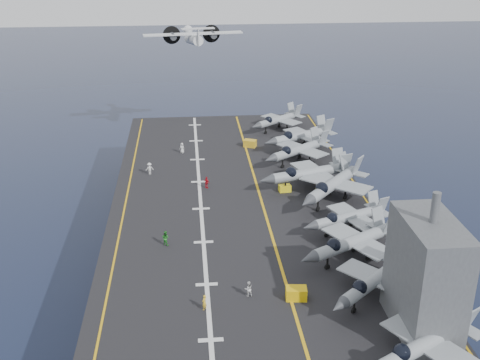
{
  "coord_description": "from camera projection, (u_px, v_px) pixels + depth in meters",
  "views": [
    {
      "loc": [
        -7.55,
        -78.27,
        47.71
      ],
      "look_at": [
        0.0,
        4.0,
        13.0
      ],
      "focal_mm": 45.0,
      "sensor_mm": 36.0,
      "label": 1
    }
  ],
  "objects": [
    {
      "name": "fighter_jet_4",
      "position": [
        333.0,
        183.0,
        88.11
      ],
      "size": [
        18.26,
        18.81,
        5.48
      ],
      "primitive_type": null,
      "color": "#949BA2",
      "rests_on": "flight_deck"
    },
    {
      "name": "flight_deck",
      "position": [
        243.0,
        208.0,
        87.03
      ],
      "size": [
        38.0,
        92.0,
        0.4
      ],
      "primitive_type": "cube",
      "color": "black",
      "rests_on": "hull"
    },
    {
      "name": "deck_edge_port",
      "position": [
        124.0,
        212.0,
        85.51
      ],
      "size": [
        0.25,
        90.0,
        0.02
      ],
      "primitive_type": "cube",
      "color": "gold",
      "rests_on": "flight_deck"
    },
    {
      "name": "fighter_jet_6",
      "position": [
        299.0,
        149.0,
        102.65
      ],
      "size": [
        17.04,
        16.04,
        4.93
      ],
      "primitive_type": null,
      "color": "gray",
      "rests_on": "flight_deck"
    },
    {
      "name": "fighter_jet_7",
      "position": [
        302.0,
        135.0,
        109.45
      ],
      "size": [
        17.31,
        15.16,
        5.04
      ],
      "primitive_type": null,
      "color": "#A0A8B1",
      "rests_on": "flight_deck"
    },
    {
      "name": "crew_3",
      "position": [
        150.0,
        169.0,
        98.19
      ],
      "size": [
        1.35,
        1.05,
        2.01
      ],
      "primitive_type": "imported",
      "color": "silver",
      "rests_on": "flight_deck"
    },
    {
      "name": "ground",
      "position": [
        242.0,
        269.0,
        90.98
      ],
      "size": [
        500.0,
        500.0,
        0.0
      ],
      "primitive_type": "plane",
      "color": "#142135",
      "rests_on": "ground"
    },
    {
      "name": "crew_4",
      "position": [
        207.0,
        183.0,
        92.95
      ],
      "size": [
        1.35,
        1.31,
        1.88
      ],
      "primitive_type": "imported",
      "color": "red",
      "rests_on": "flight_deck"
    },
    {
      "name": "foul_line",
      "position": [
        263.0,
        206.0,
        87.19
      ],
      "size": [
        0.35,
        90.0,
        0.02
      ],
      "primitive_type": "cube",
      "color": "gold",
      "rests_on": "flight_deck"
    },
    {
      "name": "hull",
      "position": [
        242.0,
        240.0,
        89.04
      ],
      "size": [
        36.0,
        90.0,
        10.0
      ],
      "primitive_type": "cube",
      "color": "#56595E",
      "rests_on": "ground"
    },
    {
      "name": "crew_2",
      "position": [
        165.0,
        238.0,
        76.27
      ],
      "size": [
        1.41,
        1.32,
        1.95
      ],
      "primitive_type": "imported",
      "color": "#248227",
      "rests_on": "flight_deck"
    },
    {
      "name": "fighter_jet_1",
      "position": [
        375.0,
        279.0,
        64.75
      ],
      "size": [
        16.14,
        15.71,
        4.7
      ],
      "primitive_type": null,
      "color": "#9FAAB1",
      "rests_on": "flight_deck"
    },
    {
      "name": "crew_7",
      "position": [
        248.0,
        289.0,
        65.66
      ],
      "size": [
        1.18,
        0.88,
        1.81
      ],
      "primitive_type": "imported",
      "color": "silver",
      "rests_on": "flight_deck"
    },
    {
      "name": "deck_edge_stbd",
      "position": [
        367.0,
        202.0,
        88.5
      ],
      "size": [
        0.25,
        90.0,
        0.02
      ],
      "primitive_type": "cube",
      "color": "gold",
      "rests_on": "flight_deck"
    },
    {
      "name": "tow_cart_a",
      "position": [
        296.0,
        293.0,
        65.25
      ],
      "size": [
        2.4,
        1.69,
        1.36
      ],
      "primitive_type": null,
      "color": "#E0B109",
      "rests_on": "flight_deck"
    },
    {
      "name": "fighter_jet_3",
      "position": [
        349.0,
        216.0,
        79.31
      ],
      "size": [
        14.94,
        12.58,
        4.41
      ],
      "primitive_type": null,
      "color": "gray",
      "rests_on": "flight_deck"
    },
    {
      "name": "island_superstructure",
      "position": [
        427.0,
        264.0,
        57.76
      ],
      "size": [
        5.0,
        10.0,
        15.0
      ],
      "primitive_type": null,
      "color": "#56595E",
      "rests_on": "flight_deck"
    },
    {
      "name": "fighter_jet_8",
      "position": [
        279.0,
        119.0,
        119.39
      ],
      "size": [
        15.55,
        14.78,
        4.5
      ],
      "primitive_type": null,
      "color": "gray",
      "rests_on": "flight_deck"
    },
    {
      "name": "fighter_jet_5",
      "position": [
        310.0,
        172.0,
        92.47
      ],
      "size": [
        17.55,
        14.23,
        5.28
      ],
      "primitive_type": null,
      "color": "#959BA5",
      "rests_on": "flight_deck"
    },
    {
      "name": "crew_1",
      "position": [
        204.0,
        302.0,
        63.34
      ],
      "size": [
        1.18,
        1.27,
        1.76
      ],
      "primitive_type": "imported",
      "color": "gold",
      "rests_on": "flight_deck"
    },
    {
      "name": "transport_plane",
      "position": [
        193.0,
        40.0,
        134.93
      ],
      "size": [
        24.13,
        18.07,
        5.27
      ],
      "primitive_type": null,
      "color": "silver"
    },
    {
      "name": "crew_5",
      "position": [
        182.0,
        148.0,
        107.59
      ],
      "size": [
        1.35,
        1.19,
        1.88
      ],
      "primitive_type": "imported",
      "color": "silver",
      "rests_on": "flight_deck"
    },
    {
      "name": "tow_cart_c",
      "position": [
        250.0,
        143.0,
        110.74
      ],
      "size": [
        2.59,
        2.2,
        1.32
      ],
      "primitive_type": null,
      "color": "gold",
      "rests_on": "flight_deck"
    },
    {
      "name": "landing_centerline",
      "position": [
        201.0,
        209.0,
        86.44
      ],
      "size": [
        0.5,
        90.0,
        0.02
      ],
      "primitive_type": "cube",
      "color": "silver",
      "rests_on": "flight_deck"
    },
    {
      "name": "fighter_jet_2",
      "position": [
        353.0,
        241.0,
        72.36
      ],
      "size": [
        17.4,
        15.54,
        5.04
      ],
      "primitive_type": null,
      "color": "gray",
      "rests_on": "flight_deck"
    },
    {
      "name": "tow_cart_b",
      "position": [
        285.0,
        188.0,
        91.97
      ],
      "size": [
        1.9,
        1.35,
        1.07
      ],
      "primitive_type": null,
      "color": "yellow",
      "rests_on": "flight_deck"
    },
    {
      "name": "fighter_jet_0",
      "position": [
        424.0,
        343.0,
        54.66
      ],
      "size": [
        16.66,
        14.92,
        4.82
      ],
      "primitive_type": null,
      "color": "#969EA6",
      "rests_on": "flight_deck"
    }
  ]
}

